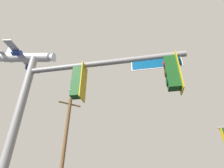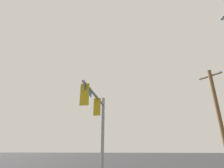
% 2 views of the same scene
% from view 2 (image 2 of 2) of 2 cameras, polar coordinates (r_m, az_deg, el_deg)
% --- Properties ---
extents(signal_pole_near, '(5.56, 0.94, 5.68)m').
position_cam_2_polar(signal_pole_near, '(13.08, -4.68, -9.98)').
color(signal_pole_near, gray).
rests_on(signal_pole_near, ground_plane).
extents(utility_pole, '(1.53, 1.81, 9.00)m').
position_cam_2_polar(utility_pole, '(19.08, 31.45, -8.21)').
color(utility_pole, brown).
rests_on(utility_pole, ground_plane).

